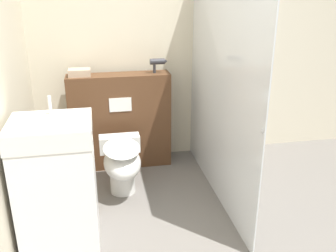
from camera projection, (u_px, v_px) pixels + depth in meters
wall_back at (160, 44)px, 3.92m from camera, size 8.00×0.06×2.50m
partition_panel at (120, 121)px, 3.90m from camera, size 1.03×0.25×1.00m
shower_glass at (220, 89)px, 3.19m from camera, size 0.04×1.85×2.01m
toilet at (122, 162)px, 3.41m from camera, size 0.39×0.63×0.50m
sink_vanity at (57, 183)px, 2.73m from camera, size 0.56×0.49×1.11m
hair_drier at (158, 62)px, 3.74m from camera, size 0.18×0.06×0.15m
folded_towel at (79, 72)px, 3.64m from camera, size 0.21×0.15×0.07m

